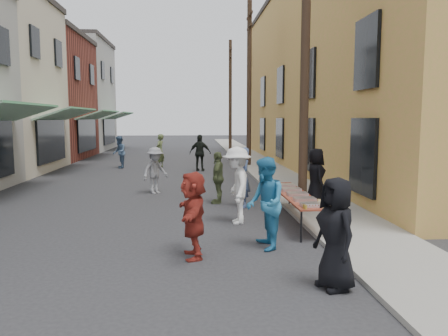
{
  "coord_description": "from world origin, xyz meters",
  "views": [
    {
      "loc": [
        1.17,
        -9.14,
        2.7
      ],
      "look_at": [
        2.05,
        3.01,
        1.3
      ],
      "focal_mm": 35.0,
      "sensor_mm": 36.0,
      "label": 1
    }
  ],
  "objects": [
    {
      "name": "guest_front_c",
      "position": [
        2.65,
        -0.42,
        0.96
      ],
      "size": [
        0.77,
        0.97,
        1.91
      ],
      "primitive_type": "imported",
      "rotation": [
        0.0,
        0.0,
        -1.52
      ],
      "color": "teal",
      "rests_on": "ground"
    },
    {
      "name": "building_ochre",
      "position": [
        11.1,
        14.0,
        5.0
      ],
      "size": [
        10.0,
        28.0,
        10.0
      ],
      "primitive_type": "cube",
      "color": "gold",
      "rests_on": "ground"
    },
    {
      "name": "catering_tray_buns_end",
      "position": [
        3.8,
        2.95,
        0.79
      ],
      "size": [
        0.5,
        0.33,
        0.08
      ],
      "primitive_type": "cube",
      "color": "tan",
      "rests_on": "serving_table"
    },
    {
      "name": "condiment_jar_c",
      "position": [
        3.58,
        0.1,
        0.79
      ],
      "size": [
        0.07,
        0.07,
        0.08
      ],
      "primitive_type": "cylinder",
      "color": "#A57F26",
      "rests_on": "serving_table"
    },
    {
      "name": "utility_pole_near",
      "position": [
        4.3,
        3.0,
        4.5
      ],
      "size": [
        0.26,
        0.26,
        9.0
      ],
      "primitive_type": "cylinder",
      "color": "#2D2116",
      "rests_on": "ground"
    },
    {
      "name": "catering_tray_buns",
      "position": [
        3.8,
        1.55,
        0.79
      ],
      "size": [
        0.5,
        0.33,
        0.08
      ],
      "primitive_type": "cube",
      "color": "tan",
      "rests_on": "serving_table"
    },
    {
      "name": "sidewalk",
      "position": [
        5.0,
        15.0,
        0.05
      ],
      "size": [
        2.2,
        60.0,
        0.1
      ],
      "primitive_type": "cube",
      "color": "gray",
      "rests_on": "ground"
    },
    {
      "name": "guest_front_b",
      "position": [
        2.68,
        3.87,
        0.91
      ],
      "size": [
        0.55,
        0.73,
        1.82
      ],
      "primitive_type": "imported",
      "rotation": [
        0.0,
        0.0,
        -1.38
      ],
      "color": "#495D8D",
      "rests_on": "ground"
    },
    {
      "name": "guest_queue_back",
      "position": [
        1.17,
        -0.87,
        0.84
      ],
      "size": [
        0.59,
        1.59,
        1.68
      ],
      "primitive_type": "imported",
      "rotation": [
        0.0,
        0.0,
        -1.51
      ],
      "color": "maroon",
      "rests_on": "ground"
    },
    {
      "name": "ground",
      "position": [
        0.0,
        0.0,
        0.0
      ],
      "size": [
        120.0,
        120.0,
        0.0
      ],
      "primitive_type": "plane",
      "color": "#28282B",
      "rests_on": "ground"
    },
    {
      "name": "condiment_jar_b",
      "position": [
        3.58,
        0.0,
        0.79
      ],
      "size": [
        0.07,
        0.07,
        0.08
      ],
      "primitive_type": "cylinder",
      "color": "#A57F26",
      "rests_on": "serving_table"
    },
    {
      "name": "utility_pole_mid",
      "position": [
        4.3,
        15.0,
        4.5
      ],
      "size": [
        0.26,
        0.26,
        9.0
      ],
      "primitive_type": "cylinder",
      "color": "#2D2116",
      "rests_on": "ground"
    },
    {
      "name": "passerby_far",
      "position": [
        -2.78,
        14.66,
        0.87
      ],
      "size": [
        0.77,
        0.93,
        1.74
      ],
      "primitive_type": "imported",
      "rotation": [
        0.0,
        0.0,
        4.85
      ],
      "color": "#445F83",
      "rests_on": "ground"
    },
    {
      "name": "guest_front_d",
      "position": [
        2.29,
        1.83,
        0.99
      ],
      "size": [
        0.75,
        1.29,
        1.98
      ],
      "primitive_type": "imported",
      "rotation": [
        0.0,
        0.0,
        -1.56
      ],
      "color": "white",
      "rests_on": "ground"
    },
    {
      "name": "catering_tray_foil_b",
      "position": [
        3.8,
        0.85,
        0.79
      ],
      "size": [
        0.5,
        0.33,
        0.08
      ],
      "primitive_type": "cube",
      "color": "#B2B2B7",
      "rests_on": "serving_table"
    },
    {
      "name": "guest_front_a",
      "position": [
        3.4,
        -2.6,
        0.89
      ],
      "size": [
        0.79,
        1.0,
        1.79
      ],
      "primitive_type": "imported",
      "rotation": [
        0.0,
        0.0,
        -1.29
      ],
      "color": "black",
      "rests_on": "ground"
    },
    {
      "name": "condiment_jar_a",
      "position": [
        3.58,
        -0.1,
        0.79
      ],
      "size": [
        0.07,
        0.07,
        0.08
      ],
      "primitive_type": "cylinder",
      "color": "#A57F26",
      "rests_on": "serving_table"
    },
    {
      "name": "server",
      "position": [
        4.79,
        3.38,
        0.96
      ],
      "size": [
        0.61,
        0.88,
        1.71
      ],
      "primitive_type": "imported",
      "rotation": [
        0.0,
        0.0,
        1.66
      ],
      "color": "black",
      "rests_on": "sidewalk"
    },
    {
      "name": "cup_stack",
      "position": [
        4.0,
        -0.05,
        0.81
      ],
      "size": [
        0.08,
        0.08,
        0.12
      ],
      "primitive_type": "cylinder",
      "color": "tan",
      "rests_on": "serving_table"
    },
    {
      "name": "guest_front_e",
      "position": [
        1.97,
        4.52,
        0.82
      ],
      "size": [
        0.63,
        1.03,
        1.65
      ],
      "primitive_type": "imported",
      "rotation": [
        0.0,
        0.0,
        -1.82
      ],
      "color": "#525F37",
      "rests_on": "ground"
    },
    {
      "name": "catering_tray_sausage",
      "position": [
        3.8,
        0.2,
        0.79
      ],
      "size": [
        0.5,
        0.33,
        0.08
      ],
      "primitive_type": "cube",
      "color": "maroon",
      "rests_on": "serving_table"
    },
    {
      "name": "passerby_right",
      "position": [
        -0.62,
        14.84,
        0.92
      ],
      "size": [
        0.63,
        0.77,
        1.84
      ],
      "primitive_type": "imported",
      "rotation": [
        0.0,
        0.0,
        4.4
      ],
      "color": "#54653A",
      "rests_on": "ground"
    },
    {
      "name": "passerby_mid",
      "position": [
        1.55,
        13.02,
        0.93
      ],
      "size": [
        1.17,
        0.69,
        1.87
      ],
      "primitive_type": "imported",
      "rotation": [
        0.0,
        0.0,
        2.91
      ],
      "color": "black",
      "rests_on": "ground"
    },
    {
      "name": "passerby_left",
      "position": [
        -0.17,
        6.49,
        0.83
      ],
      "size": [
        1.2,
        1.19,
        1.66
      ],
      "primitive_type": "imported",
      "rotation": [
        0.0,
        0.0,
        0.78
      ],
      "color": "gray",
      "rests_on": "ground"
    },
    {
      "name": "catering_tray_foil_d",
      "position": [
        3.8,
        2.25,
        0.79
      ],
      "size": [
        0.5,
        0.33,
        0.08
      ],
      "primitive_type": "cube",
      "color": "#B2B2B7",
      "rests_on": "serving_table"
    },
    {
      "name": "serving_table",
      "position": [
        3.8,
        1.85,
        0.71
      ],
      "size": [
        0.7,
        4.0,
        0.75
      ],
      "color": "maroon",
      "rests_on": "ground"
    },
    {
      "name": "utility_pole_far",
      "position": [
        4.3,
        27.0,
        4.5
      ],
      "size": [
        0.26,
        0.26,
        9.0
      ],
      "primitive_type": "cylinder",
      "color": "#2D2116",
      "rests_on": "ground"
    }
  ]
}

